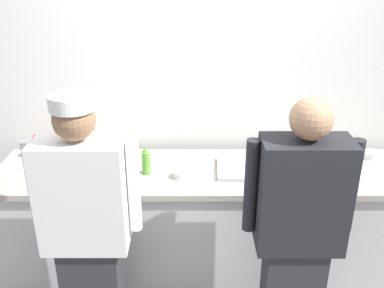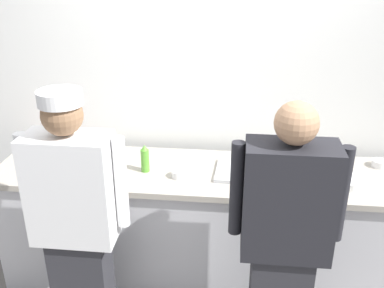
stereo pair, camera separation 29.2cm
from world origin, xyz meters
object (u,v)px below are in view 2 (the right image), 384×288
(ramekin_green_sauce, at_px, (179,173))
(squeeze_bottle_secondary, at_px, (44,140))
(plate_stack_front, at_px, (350,182))
(ramekin_orange_sauce, at_px, (380,163))
(mixing_bowl_steel, at_px, (72,159))
(chef_center, at_px, (284,240))
(chef_near_left, at_px, (76,223))
(sheet_tray, at_px, (249,172))
(ramekin_red_sauce, at_px, (113,157))
(squeeze_bottle_primary, at_px, (145,159))

(ramekin_green_sauce, bearing_deg, squeeze_bottle_secondary, 163.99)
(plate_stack_front, bearing_deg, ramekin_orange_sauce, 48.07)
(mixing_bowl_steel, relative_size, ramekin_orange_sauce, 3.35)
(chef_center, xyz_separation_m, ramekin_orange_sauce, (0.71, 0.86, 0.06))
(chef_near_left, distance_m, sheet_tray, 1.16)
(plate_stack_front, bearing_deg, ramekin_red_sauce, 173.13)
(chef_center, relative_size, plate_stack_front, 8.45)
(sheet_tray, relative_size, squeeze_bottle_secondary, 2.34)
(ramekin_green_sauce, height_order, ramekin_red_sauce, ramekin_green_sauce)
(sheet_tray, bearing_deg, chef_center, -74.71)
(chef_center, bearing_deg, ramekin_red_sauce, 146.19)
(chef_near_left, distance_m, ramekin_green_sauce, 0.75)
(sheet_tray, xyz_separation_m, squeeze_bottle_secondary, (-1.50, 0.20, 0.08))
(chef_center, height_order, ramekin_red_sauce, chef_center)
(plate_stack_front, height_order, squeeze_bottle_secondary, squeeze_bottle_secondary)
(plate_stack_front, bearing_deg, chef_center, -128.17)
(chef_near_left, distance_m, plate_stack_front, 1.69)
(squeeze_bottle_secondary, relative_size, ramekin_green_sauce, 1.89)
(chef_near_left, relative_size, squeeze_bottle_primary, 8.55)
(mixing_bowl_steel, height_order, ramekin_green_sauce, mixing_bowl_steel)
(squeeze_bottle_secondary, bearing_deg, ramekin_orange_sauce, 0.09)
(ramekin_green_sauce, bearing_deg, chef_near_left, -132.45)
(ramekin_red_sauce, bearing_deg, mixing_bowl_steel, -148.38)
(chef_near_left, height_order, squeeze_bottle_primary, chef_near_left)
(squeeze_bottle_primary, xyz_separation_m, ramekin_red_sauce, (-0.26, 0.14, -0.07))
(squeeze_bottle_secondary, relative_size, ramekin_red_sauce, 2.30)
(plate_stack_front, bearing_deg, squeeze_bottle_primary, 177.77)
(chef_center, xyz_separation_m, ramekin_red_sauce, (-1.14, 0.76, 0.06))
(chef_near_left, xyz_separation_m, plate_stack_front, (1.59, 0.56, 0.05))
(plate_stack_front, distance_m, ramekin_green_sauce, 1.09)
(chef_near_left, relative_size, ramekin_green_sauce, 16.51)
(squeeze_bottle_primary, bearing_deg, chef_center, -35.45)
(chef_center, xyz_separation_m, mixing_bowl_steel, (-1.38, 0.62, 0.11))
(plate_stack_front, xyz_separation_m, ramekin_green_sauce, (-1.09, -0.01, 0.00))
(mixing_bowl_steel, relative_size, ramekin_red_sauce, 4.34)
(squeeze_bottle_primary, distance_m, ramekin_green_sauce, 0.25)
(ramekin_orange_sauce, xyz_separation_m, ramekin_green_sauce, (-1.35, -0.30, 0.00))
(chef_near_left, xyz_separation_m, ramekin_orange_sauce, (1.85, 0.85, 0.05))
(chef_near_left, relative_size, chef_center, 1.01)
(squeeze_bottle_primary, distance_m, ramekin_orange_sauce, 1.61)
(squeeze_bottle_primary, relative_size, ramekin_green_sauce, 1.93)
(plate_stack_front, distance_m, squeeze_bottle_primary, 1.33)
(mixing_bowl_steel, height_order, squeeze_bottle_secondary, squeeze_bottle_secondary)
(chef_center, distance_m, mixing_bowl_steel, 1.51)
(sheet_tray, distance_m, squeeze_bottle_primary, 0.70)
(chef_center, bearing_deg, mixing_bowl_steel, 155.89)
(sheet_tray, relative_size, ramekin_green_sauce, 4.42)
(squeeze_bottle_secondary, xyz_separation_m, ramekin_red_sauce, (0.54, -0.10, -0.06))
(sheet_tray, distance_m, ramekin_green_sauce, 0.47)
(ramekin_orange_sauce, bearing_deg, plate_stack_front, -131.93)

